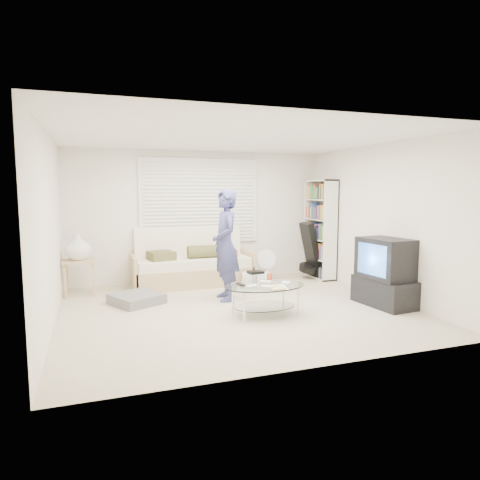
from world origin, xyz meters
name	(u,v)px	position (x,y,z in m)	size (l,w,h in m)	color
ground	(237,309)	(0.00, 0.00, 0.00)	(5.00, 5.00, 0.00)	#BDB093
room_shell	(227,199)	(0.00, 0.48, 1.63)	(5.02, 4.52, 2.51)	white
window_blinds	(200,201)	(0.00, 2.20, 1.55)	(2.32, 0.08, 1.62)	silver
futon_sofa	(192,266)	(-0.24, 1.88, 0.35)	(2.20, 0.89, 1.08)	tan
grey_floor_pillow	(137,299)	(-1.37, 0.81, 0.08)	(0.68, 0.68, 0.15)	#5E5E62
side_table	(78,249)	(-2.22, 1.69, 0.78)	(0.53, 0.42, 1.05)	tan
bookshelf	(320,229)	(2.32, 1.66, 0.98)	(0.31, 0.83, 1.96)	white
guitar_case	(311,254)	(2.12, 1.65, 0.49)	(0.43, 0.41, 1.10)	black
floor_fan	(265,263)	(1.15, 1.69, 0.36)	(0.38, 0.25, 0.63)	white
storage_bin	(255,281)	(0.73, 1.12, 0.15)	(0.56, 0.47, 0.33)	white
tv_unit	(384,273)	(2.20, -0.53, 0.50)	(0.60, 0.99, 1.04)	black
coffee_table	(265,291)	(0.29, -0.42, 0.35)	(1.17, 0.76, 0.55)	silver
standing_person	(225,245)	(0.01, 0.60, 0.89)	(0.65, 0.43, 1.78)	navy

